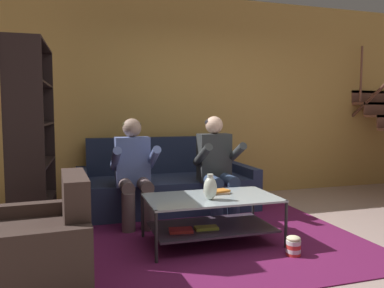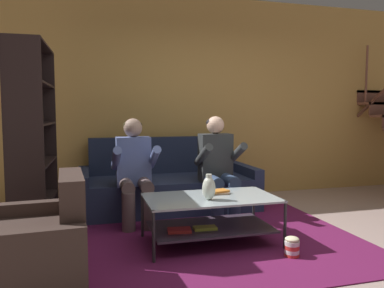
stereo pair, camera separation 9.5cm
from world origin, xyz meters
The scene contains 12 objects.
ground centered at (0.00, 0.00, 0.00)m, with size 16.80×16.80×0.00m, color #B59A93.
back_partition centered at (0.00, 2.46, 1.45)m, with size 8.40×0.12×2.90m, color tan.
couch centered at (-0.49, 1.87, 0.28)m, with size 2.22×1.00×0.90m.
person_seated_left centered at (-0.98, 1.28, 0.64)m, with size 0.50×0.58×1.17m.
person_seated_right centered at (0.00, 1.28, 0.65)m, with size 0.50×0.58×1.19m.
coffee_table centered at (-0.38, 0.45, 0.30)m, with size 1.23×0.70×0.45m.
area_rug centered at (-0.43, 1.03, 0.01)m, with size 3.05×3.36×0.01m.
vase centered at (-0.42, 0.34, 0.56)m, with size 0.12×0.12×0.24m.
book_stack centered at (-0.27, 0.57, 0.46)m, with size 0.25×0.19×0.03m.
bookshelf centered at (-2.03, 1.01, 0.80)m, with size 0.35×1.00×1.89m.
armchair centered at (-1.91, -0.12, 0.27)m, with size 0.92×0.92×0.81m.
popcorn_tub centered at (0.20, -0.07, 0.09)m, with size 0.13×0.13×0.18m.
Camera 2 is at (-1.46, -2.84, 1.24)m, focal length 35.00 mm.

